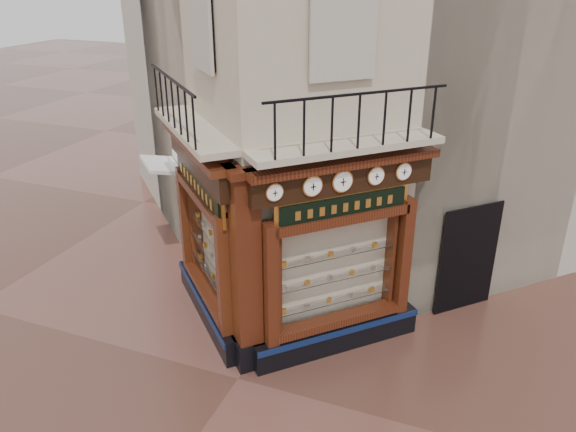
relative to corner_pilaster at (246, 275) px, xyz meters
The scene contains 16 objects.
ground 2.01m from the corner_pilaster, 90.00° to the right, with size 80.00×80.00×0.00m, color #512F25.
main_building 6.96m from the corner_pilaster, 90.00° to the left, with size 8.00×8.00×12.00m, color #C0AD96.
neighbour_left 9.21m from the corner_pilaster, 106.93° to the left, with size 8.00×8.00×11.00m, color #AFA898.
neighbour_right 9.21m from the corner_pilaster, 73.07° to the left, with size 8.00×8.00×11.00m, color #AFA898.
shopfront_left 1.77m from the corner_pilaster, 142.77° to the left, with size 2.86×2.86×3.98m.
shopfront_right 1.77m from the corner_pilaster, 37.23° to the left, with size 2.86×2.86×3.98m.
corner_pilaster is the anchor object (origin of this frame).
balcony 2.47m from the corner_pilaster, 90.00° to the left, with size 5.94×2.97×1.03m.
clock_a 1.77m from the corner_pilaster, ahead, with size 0.26×0.26×0.31m.
clock_b 2.03m from the corner_pilaster, 23.26° to the left, with size 0.30×0.30×0.37m.
clock_c 2.38m from the corner_pilaster, 30.40° to the left, with size 0.32×0.32×0.41m.
clock_d 2.88m from the corner_pilaster, 34.50° to the left, with size 0.28×0.28×0.35m.
clock_e 3.36m from the corner_pilaster, 36.56° to the left, with size 0.27×0.27×0.34m.
awning 4.87m from the corner_pilaster, 141.43° to the left, with size 1.28×0.77×0.08m, color white, non-canonical shape.
signboard_left 2.12m from the corner_pilaster, 145.25° to the left, with size 2.26×2.26×0.61m.
signboard_right 2.12m from the corner_pilaster, 34.75° to the left, with size 1.93×1.93×0.52m.
Camera 1 is at (3.85, -7.32, 7.00)m, focal length 35.00 mm.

